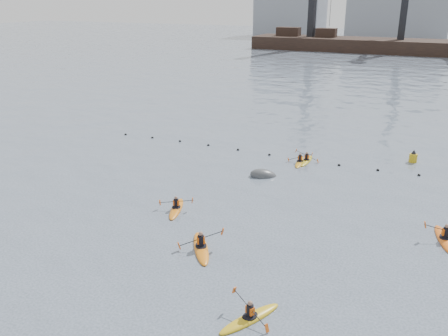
{
  "coord_description": "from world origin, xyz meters",
  "views": [
    {
      "loc": [
        10.6,
        -14.25,
        12.81
      ],
      "look_at": [
        -0.96,
        10.84,
        2.8
      ],
      "focal_mm": 38.0,
      "sensor_mm": 36.0,
      "label": 1
    }
  ],
  "objects_px": {
    "mooring_buoy": "(264,176)",
    "kayaker_2": "(176,208)",
    "nav_buoy": "(413,158)",
    "kayaker_3": "(307,160)",
    "kayaker_1": "(250,318)",
    "kayaker_5": "(300,162)",
    "kayaker_0": "(201,247)",
    "kayaker_4": "(445,239)"
  },
  "relations": [
    {
      "from": "kayaker_2",
      "to": "kayaker_3",
      "type": "relative_size",
      "value": 1.14
    },
    {
      "from": "nav_buoy",
      "to": "kayaker_3",
      "type": "bearing_deg",
      "value": -156.15
    },
    {
      "from": "kayaker_5",
      "to": "nav_buoy",
      "type": "distance_m",
      "value": 9.33
    },
    {
      "from": "kayaker_1",
      "to": "nav_buoy",
      "type": "relative_size",
      "value": 2.72
    },
    {
      "from": "kayaker_3",
      "to": "kayaker_2",
      "type": "bearing_deg",
      "value": -111.86
    },
    {
      "from": "kayaker_2",
      "to": "kayaker_1",
      "type": "bearing_deg",
      "value": -63.63
    },
    {
      "from": "mooring_buoy",
      "to": "kayaker_0",
      "type": "bearing_deg",
      "value": -86.28
    },
    {
      "from": "kayaker_1",
      "to": "kayaker_4",
      "type": "xyz_separation_m",
      "value": [
        7.32,
        10.95,
        0.01
      ]
    },
    {
      "from": "kayaker_4",
      "to": "nav_buoy",
      "type": "relative_size",
      "value": 3.1
    },
    {
      "from": "kayaker_0",
      "to": "kayaker_5",
      "type": "xyz_separation_m",
      "value": [
        0.88,
        15.91,
        -0.02
      ]
    },
    {
      "from": "nav_buoy",
      "to": "kayaker_4",
      "type": "bearing_deg",
      "value": -78.81
    },
    {
      "from": "kayaker_4",
      "to": "kayaker_5",
      "type": "relative_size",
      "value": 1.22
    },
    {
      "from": "mooring_buoy",
      "to": "nav_buoy",
      "type": "bearing_deg",
      "value": 39.24
    },
    {
      "from": "kayaker_4",
      "to": "nav_buoy",
      "type": "bearing_deg",
      "value": -93.58
    },
    {
      "from": "kayaker_3",
      "to": "kayaker_5",
      "type": "xyz_separation_m",
      "value": [
        -0.41,
        -0.57,
        0.0
      ]
    },
    {
      "from": "kayaker_0",
      "to": "kayaker_2",
      "type": "bearing_deg",
      "value": 100.98
    },
    {
      "from": "kayaker_5",
      "to": "mooring_buoy",
      "type": "height_order",
      "value": "kayaker_5"
    },
    {
      "from": "kayaker_2",
      "to": "kayaker_3",
      "type": "distance_m",
      "value": 13.63
    },
    {
      "from": "kayaker_5",
      "to": "mooring_buoy",
      "type": "xyz_separation_m",
      "value": [
        -1.65,
        -4.1,
        -0.09
      ]
    },
    {
      "from": "kayaker_2",
      "to": "nav_buoy",
      "type": "height_order",
      "value": "nav_buoy"
    },
    {
      "from": "kayaker_5",
      "to": "kayaker_3",
      "type": "bearing_deg",
      "value": 47.29
    },
    {
      "from": "mooring_buoy",
      "to": "kayaker_2",
      "type": "bearing_deg",
      "value": -110.4
    },
    {
      "from": "kayaker_1",
      "to": "kayaker_2",
      "type": "height_order",
      "value": "kayaker_1"
    },
    {
      "from": "kayaker_3",
      "to": "kayaker_4",
      "type": "bearing_deg",
      "value": -43.28
    },
    {
      "from": "kayaker_2",
      "to": "mooring_buoy",
      "type": "xyz_separation_m",
      "value": [
        2.98,
        8.0,
        -0.1
      ]
    },
    {
      "from": "kayaker_0",
      "to": "nav_buoy",
      "type": "distance_m",
      "value": 22.04
    },
    {
      "from": "kayaker_1",
      "to": "kayaker_4",
      "type": "distance_m",
      "value": 13.17
    },
    {
      "from": "kayaker_5",
      "to": "mooring_buoy",
      "type": "relative_size",
      "value": 1.42
    },
    {
      "from": "kayaker_2",
      "to": "kayaker_0",
      "type": "bearing_deg",
      "value": -64.53
    },
    {
      "from": "kayaker_5",
      "to": "nav_buoy",
      "type": "bearing_deg",
      "value": 19.13
    },
    {
      "from": "kayaker_0",
      "to": "kayaker_4",
      "type": "xyz_separation_m",
      "value": [
        11.92,
        6.53,
        -0.0
      ]
    },
    {
      "from": "kayaker_2",
      "to": "kayaker_5",
      "type": "bearing_deg",
      "value": 50.06
    },
    {
      "from": "kayaker_1",
      "to": "kayaker_5",
      "type": "distance_m",
      "value": 20.67
    },
    {
      "from": "kayaker_3",
      "to": "mooring_buoy",
      "type": "xyz_separation_m",
      "value": [
        -2.06,
        -4.66,
        -0.09
      ]
    },
    {
      "from": "kayaker_3",
      "to": "nav_buoy",
      "type": "distance_m",
      "value": 8.72
    },
    {
      "from": "kayaker_2",
      "to": "mooring_buoy",
      "type": "relative_size",
      "value": 1.57
    },
    {
      "from": "kayaker_2",
      "to": "kayaker_3",
      "type": "bearing_deg",
      "value": 49.3
    },
    {
      "from": "kayaker_4",
      "to": "mooring_buoy",
      "type": "bearing_deg",
      "value": -37.39
    },
    {
      "from": "kayaker_5",
      "to": "nav_buoy",
      "type": "relative_size",
      "value": 2.54
    },
    {
      "from": "kayaker_2",
      "to": "kayaker_5",
      "type": "xyz_separation_m",
      "value": [
        4.62,
        12.1,
        -0.01
      ]
    },
    {
      "from": "kayaker_1",
      "to": "kayaker_2",
      "type": "xyz_separation_m",
      "value": [
        -8.35,
        8.23,
        0.0
      ]
    },
    {
      "from": "kayaker_2",
      "to": "kayaker_3",
      "type": "xyz_separation_m",
      "value": [
        5.03,
        12.67,
        -0.01
      ]
    }
  ]
}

